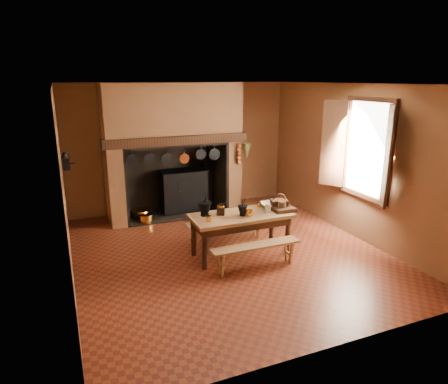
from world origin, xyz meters
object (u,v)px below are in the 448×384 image
at_px(wicker_basket, 279,204).
at_px(work_table, 241,221).
at_px(bench_front, 256,251).
at_px(mixing_bowl, 270,205).
at_px(iron_range, 184,190).
at_px(coffee_grinder, 221,210).

bearing_deg(wicker_basket, work_table, -161.73).
relative_size(work_table, bench_front, 1.15).
distance_m(work_table, mixing_bowl, 0.66).
relative_size(iron_range, coffee_grinder, 8.07).
bearing_deg(iron_range, mixing_bowl, -71.50).
distance_m(bench_front, coffee_grinder, 0.90).
relative_size(coffee_grinder, wicker_basket, 0.61).
relative_size(iron_range, wicker_basket, 4.91).
height_order(work_table, coffee_grinder, coffee_grinder).
distance_m(coffee_grinder, mixing_bowl, 0.94).
bearing_deg(coffee_grinder, bench_front, -40.85).
relative_size(iron_range, mixing_bowl, 4.92).
distance_m(bench_front, wicker_basket, 1.07).
bearing_deg(wicker_basket, iron_range, 126.19).
relative_size(bench_front, coffee_grinder, 7.32).
bearing_deg(work_table, bench_front, -90.00).
xyz_separation_m(work_table, coffee_grinder, (-0.31, 0.12, 0.19)).
distance_m(iron_range, coffee_grinder, 2.51).
xyz_separation_m(iron_range, mixing_bowl, (0.82, -2.45, 0.28)).
bearing_deg(bench_front, coffee_grinder, 114.74).
bearing_deg(mixing_bowl, coffee_grinder, -177.99).
relative_size(work_table, mixing_bowl, 5.13).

